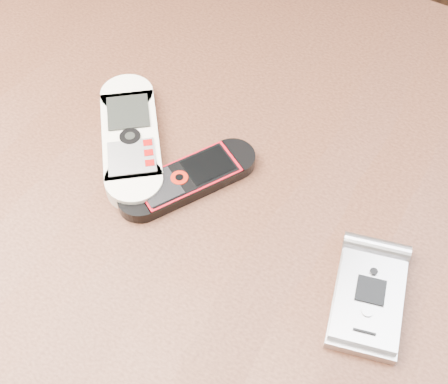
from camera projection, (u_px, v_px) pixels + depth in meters
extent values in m
cube|color=black|center=(220.00, 206.00, 0.62)|extent=(1.20, 0.80, 0.03)
cube|color=black|center=(73.00, 86.00, 1.26)|extent=(0.06, 0.06, 0.71)
cube|color=white|center=(131.00, 138.00, 0.64)|extent=(0.15, 0.17, 0.02)
cube|color=black|center=(188.00, 179.00, 0.61)|extent=(0.11, 0.15, 0.01)
cube|color=#B6B6BB|center=(369.00, 298.00, 0.53)|extent=(0.09, 0.13, 0.02)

